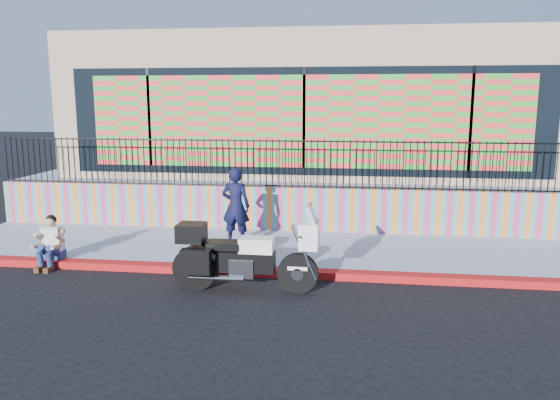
# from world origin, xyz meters

# --- Properties ---
(ground) EXTENTS (90.00, 90.00, 0.00)m
(ground) POSITION_xyz_m (0.00, 0.00, 0.00)
(ground) COLOR black
(ground) RESTS_ON ground
(red_curb) EXTENTS (16.00, 0.30, 0.15)m
(red_curb) POSITION_xyz_m (0.00, 0.00, 0.07)
(red_curb) COLOR #AD190C
(red_curb) RESTS_ON ground
(sidewalk) EXTENTS (16.00, 3.00, 0.15)m
(sidewalk) POSITION_xyz_m (0.00, 1.65, 0.07)
(sidewalk) COLOR #96A1B4
(sidewalk) RESTS_ON ground
(mural_wall) EXTENTS (16.00, 0.20, 1.10)m
(mural_wall) POSITION_xyz_m (0.00, 3.25, 0.70)
(mural_wall) COLOR #D5386B
(mural_wall) RESTS_ON sidewalk
(metal_fence) EXTENTS (15.80, 0.04, 1.20)m
(metal_fence) POSITION_xyz_m (0.00, 3.25, 1.85)
(metal_fence) COLOR black
(metal_fence) RESTS_ON mural_wall
(elevated_platform) EXTENTS (16.00, 10.00, 1.25)m
(elevated_platform) POSITION_xyz_m (0.00, 8.35, 0.62)
(elevated_platform) COLOR #96A1B4
(elevated_platform) RESTS_ON ground
(storefront_building) EXTENTS (14.00, 8.06, 4.00)m
(storefront_building) POSITION_xyz_m (0.00, 8.13, 3.25)
(storefront_building) COLOR tan
(storefront_building) RESTS_ON elevated_platform
(police_motorcycle) EXTENTS (2.61, 0.86, 1.63)m
(police_motorcycle) POSITION_xyz_m (-0.63, -0.89, 0.68)
(police_motorcycle) COLOR black
(police_motorcycle) RESTS_ON ground
(police_officer) EXTENTS (0.68, 0.47, 1.78)m
(police_officer) POSITION_xyz_m (-1.32, 1.69, 1.04)
(police_officer) COLOR black
(police_officer) RESTS_ON sidewalk
(seated_man) EXTENTS (0.54, 0.71, 1.06)m
(seated_man) POSITION_xyz_m (-4.85, -0.09, 0.45)
(seated_man) COLOR navy
(seated_man) RESTS_ON ground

